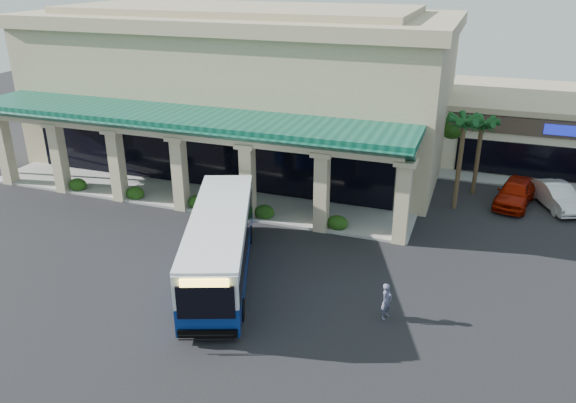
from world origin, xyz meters
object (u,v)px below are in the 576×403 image
at_px(car_silver, 515,193).
at_px(car_white, 557,196).
at_px(pedestrian, 387,301).
at_px(transit_bus, 220,246).

distance_m(car_silver, car_white, 2.49).
distance_m(pedestrian, car_silver, 15.99).
xyz_separation_m(transit_bus, car_white, (16.16, 14.53, -0.86)).
relative_size(transit_bus, pedestrian, 6.95).
bearing_deg(car_white, transit_bus, -161.23).
bearing_deg(car_white, car_silver, 166.64).
bearing_deg(pedestrian, car_silver, 1.14).
bearing_deg(car_white, pedestrian, -140.18).
height_order(pedestrian, car_white, pedestrian).
bearing_deg(car_silver, transit_bus, -121.91).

